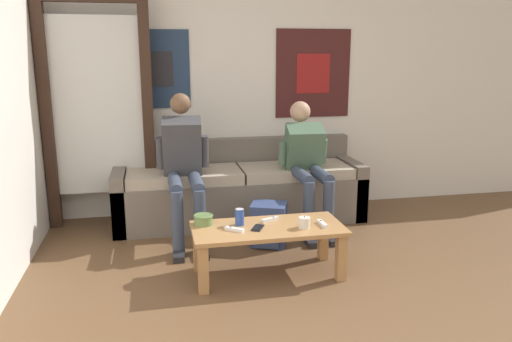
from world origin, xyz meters
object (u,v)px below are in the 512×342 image
object	(u,v)px
ceramic_bowl	(203,219)
drink_can_blue	(240,217)
cell_phone	(258,228)
person_seated_teen	(307,160)
game_controller_near_right	(322,224)
person_seated_adult	(184,162)
backpack	(269,225)
couch	(239,191)
game_controller_near_left	(270,220)
pillar_candle	(304,223)
game_controller_far_center	(234,229)
coffee_table	(268,236)

from	to	relation	value
ceramic_bowl	drink_can_blue	size ratio (longest dim) A/B	1.17
ceramic_bowl	cell_phone	xyz separation A→B (m)	(0.38, -0.17, -0.04)
person_seated_teen	game_controller_near_right	xyz separation A→B (m)	(-0.20, -1.01, -0.26)
person_seated_adult	backpack	xyz separation A→B (m)	(0.68, -0.35, -0.52)
game_controller_near_right	cell_phone	bearing A→B (deg)	176.57
couch	person_seated_teen	xyz separation A→B (m)	(0.58, -0.36, 0.36)
backpack	game_controller_near_left	world-z (taller)	game_controller_near_left
game_controller_near_left	cell_phone	world-z (taller)	game_controller_near_left
backpack	person_seated_adult	bearing A→B (deg)	152.80
person_seated_adult	backpack	distance (m)	0.92
backpack	cell_phone	xyz separation A→B (m)	(-0.22, -0.61, 0.21)
backpack	drink_can_blue	distance (m)	0.67
backpack	cell_phone	bearing A→B (deg)	-110.22
pillar_candle	game_controller_far_center	xyz separation A→B (m)	(-0.51, 0.04, -0.03)
ceramic_bowl	game_controller_near_right	xyz separation A→B (m)	(0.85, -0.19, -0.03)
couch	game_controller_far_center	world-z (taller)	couch
ceramic_bowl	game_controller_near_right	distance (m)	0.88
game_controller_near_right	backpack	bearing A→B (deg)	111.78
couch	cell_phone	bearing A→B (deg)	-94.23
coffee_table	person_seated_adult	bearing A→B (deg)	119.97
ceramic_bowl	cell_phone	bearing A→B (deg)	-23.88
coffee_table	game_controller_near_left	distance (m)	0.15
backpack	pillar_candle	world-z (taller)	pillar_candle
backpack	drink_can_blue	world-z (taller)	drink_can_blue
pillar_candle	drink_can_blue	distance (m)	0.47
person_seated_adult	person_seated_teen	distance (m)	1.13
drink_can_blue	ceramic_bowl	bearing A→B (deg)	165.66
backpack	pillar_candle	xyz separation A→B (m)	(0.11, -0.67, 0.25)
couch	backpack	size ratio (longest dim) A/B	6.59
drink_can_blue	game_controller_near_left	size ratio (longest dim) A/B	0.85
coffee_table	cell_phone	bearing A→B (deg)	-162.75
backpack	game_controller_far_center	world-z (taller)	game_controller_far_center
person_seated_teen	person_seated_adult	bearing A→B (deg)	-178.71
couch	pillar_candle	xyz separation A→B (m)	(0.23, -1.40, 0.13)
backpack	game_controller_far_center	size ratio (longest dim) A/B	2.69
person_seated_adult	ceramic_bowl	distance (m)	0.84
game_controller_near_left	game_controller_near_right	size ratio (longest dim) A/B	1.01
game_controller_far_center	cell_phone	distance (m)	0.17
couch	cell_phone	size ratio (longest dim) A/B	15.88
coffee_table	person_seated_adult	distance (m)	1.14
person_seated_teen	backpack	xyz separation A→B (m)	(-0.45, -0.38, -0.48)
couch	person_seated_teen	size ratio (longest dim) A/B	2.06
person_seated_teen	drink_can_blue	xyz separation A→B (m)	(-0.79, -0.89, -0.21)
person_seated_adult	drink_can_blue	distance (m)	0.96
couch	person_seated_teen	distance (m)	0.77
person_seated_adult	backpack	world-z (taller)	person_seated_adult
backpack	drink_can_blue	size ratio (longest dim) A/B	2.94
ceramic_bowl	game_controller_far_center	world-z (taller)	ceramic_bowl
drink_can_blue	game_controller_near_right	xyz separation A→B (m)	(0.59, -0.13, -0.05)
game_controller_near_left	cell_phone	size ratio (longest dim) A/B	0.97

